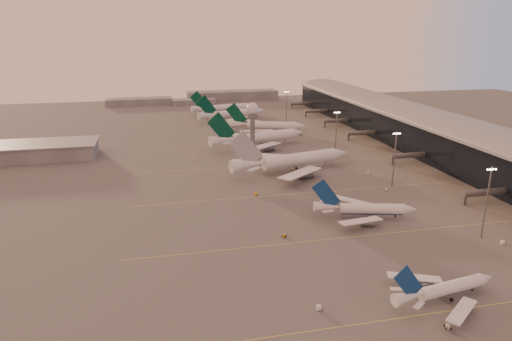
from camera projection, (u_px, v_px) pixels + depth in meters
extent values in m
plane|color=#565353|center=(319.00, 255.00, 141.91)|extent=(700.00, 700.00, 0.00)
cube|color=gold|center=(478.00, 307.00, 115.58)|extent=(180.00, 0.25, 0.02)
cube|color=gold|center=(391.00, 233.00, 157.52)|extent=(180.00, 0.25, 0.02)
cube|color=gold|center=(340.00, 190.00, 199.46)|extent=(180.00, 0.25, 0.02)
cube|color=gold|center=(307.00, 162.00, 241.40)|extent=(180.00, 0.25, 0.02)
cube|color=gold|center=(281.00, 141.00, 288.00)|extent=(180.00, 0.25, 0.02)
cube|color=black|center=(429.00, 135.00, 264.44)|extent=(36.00, 360.00, 18.00)
cylinder|color=gray|center=(431.00, 119.00, 261.78)|extent=(10.08, 360.00, 10.08)
cube|color=gray|center=(431.00, 119.00, 261.72)|extent=(40.00, 362.00, 0.80)
cylinder|color=#5A5C62|center=(487.00, 192.00, 183.88)|extent=(22.00, 2.80, 2.80)
cube|color=#5A5C62|center=(465.00, 199.00, 182.47)|extent=(1.20, 1.20, 4.40)
cylinder|color=#5A5C62|center=(410.00, 155.00, 237.94)|extent=(22.00, 2.80, 2.80)
cube|color=#5A5C62|center=(392.00, 161.00, 236.52)|extent=(1.20, 1.20, 4.40)
cylinder|color=#5A5C62|center=(363.00, 133.00, 290.13)|extent=(22.00, 2.80, 2.80)
cube|color=#5A5C62|center=(348.00, 137.00, 288.72)|extent=(1.20, 1.20, 4.40)
cylinder|color=#5A5C62|center=(338.00, 120.00, 329.28)|extent=(22.00, 2.80, 2.80)
cube|color=#5A5C62|center=(325.00, 124.00, 327.86)|extent=(1.20, 1.20, 4.40)
cylinder|color=#5A5C62|center=(318.00, 111.00, 368.42)|extent=(22.00, 2.80, 2.80)
cube|color=#5A5C62|center=(306.00, 114.00, 367.00)|extent=(1.20, 1.20, 4.40)
cylinder|color=#5A5C62|center=(302.00, 103.00, 405.70)|extent=(22.00, 2.80, 2.80)
cube|color=#5A5C62|center=(291.00, 106.00, 404.28)|extent=(1.20, 1.20, 4.40)
cube|color=slate|center=(19.00, 152.00, 246.02)|extent=(80.00, 25.00, 8.00)
cube|color=gray|center=(17.00, 145.00, 244.78)|extent=(82.00, 27.00, 0.60)
cylinder|color=#5A5C62|center=(252.00, 136.00, 251.55)|extent=(2.60, 2.60, 22.00)
cylinder|color=#5A5C62|center=(252.00, 116.00, 248.15)|extent=(5.20, 5.20, 1.20)
sphere|color=silver|center=(252.00, 108.00, 247.00)|extent=(6.40, 6.40, 6.40)
cylinder|color=#5A5C62|center=(252.00, 102.00, 245.91)|extent=(0.16, 0.16, 2.00)
cylinder|color=#5A5C62|center=(486.00, 203.00, 150.39)|extent=(0.56, 0.56, 25.00)
cube|color=#5A5C62|center=(492.00, 168.00, 146.84)|extent=(3.60, 0.25, 0.25)
sphere|color=#FFEABF|center=(488.00, 170.00, 146.65)|extent=(0.56, 0.56, 0.56)
sphere|color=#FFEABF|center=(490.00, 169.00, 146.86)|extent=(0.56, 0.56, 0.56)
sphere|color=#FFEABF|center=(493.00, 169.00, 147.07)|extent=(0.56, 0.56, 0.56)
sphere|color=#FFEABF|center=(496.00, 169.00, 147.28)|extent=(0.56, 0.56, 0.56)
cylinder|color=#5A5C62|center=(394.00, 159.00, 201.02)|extent=(0.56, 0.56, 25.00)
cube|color=#5A5C62|center=(397.00, 133.00, 197.47)|extent=(3.60, 0.25, 0.25)
sphere|color=#FFEABF|center=(394.00, 134.00, 197.28)|extent=(0.56, 0.56, 0.56)
sphere|color=#FFEABF|center=(396.00, 134.00, 197.49)|extent=(0.56, 0.56, 0.56)
sphere|color=#FFEABF|center=(398.00, 134.00, 197.70)|extent=(0.56, 0.56, 0.56)
sphere|color=#FFEABF|center=(400.00, 133.00, 197.91)|extent=(0.56, 0.56, 0.56)
cylinder|color=#5A5C62|center=(336.00, 133.00, 251.23)|extent=(0.56, 0.56, 25.00)
cube|color=#5A5C62|center=(337.00, 112.00, 247.68)|extent=(3.60, 0.25, 0.25)
sphere|color=#FFEABF|center=(335.00, 113.00, 247.49)|extent=(0.56, 0.56, 0.56)
sphere|color=#FFEABF|center=(336.00, 113.00, 247.70)|extent=(0.56, 0.56, 0.56)
sphere|color=#FFEABF|center=(338.00, 113.00, 247.91)|extent=(0.56, 0.56, 0.56)
sphere|color=#FFEABF|center=(340.00, 112.00, 248.12)|extent=(0.56, 0.56, 0.56)
cylinder|color=#5A5C62|center=(287.00, 108.00, 334.69)|extent=(0.56, 0.56, 25.00)
cube|color=#5A5C62|center=(287.00, 91.00, 331.15)|extent=(3.60, 0.25, 0.25)
sphere|color=#FFEABF|center=(285.00, 92.00, 330.95)|extent=(0.56, 0.56, 0.56)
sphere|color=#FFEABF|center=(286.00, 92.00, 331.16)|extent=(0.56, 0.56, 0.56)
sphere|color=#FFEABF|center=(287.00, 92.00, 331.37)|extent=(0.56, 0.56, 0.56)
sphere|color=#FFEABF|center=(289.00, 92.00, 331.58)|extent=(0.56, 0.56, 0.56)
cube|color=slate|center=(139.00, 101.00, 426.67)|extent=(60.00, 18.00, 6.00)
cube|color=slate|center=(232.00, 95.00, 454.44)|extent=(90.00, 20.00, 9.00)
cube|color=slate|center=(194.00, 102.00, 427.99)|extent=(40.00, 15.00, 5.00)
cylinder|color=silver|center=(451.00, 289.00, 118.52)|extent=(20.17, 6.60, 3.38)
cylinder|color=navy|center=(451.00, 291.00, 118.75)|extent=(19.62, 5.60, 2.44)
cone|color=silver|center=(485.00, 280.00, 122.79)|extent=(4.35, 3.97, 3.38)
cone|color=silver|center=(408.00, 299.00, 113.32)|extent=(8.78, 4.71, 3.38)
cube|color=silver|center=(462.00, 312.00, 109.57)|extent=(13.44, 11.39, 1.06)
cylinder|color=slate|center=(462.00, 311.00, 112.64)|extent=(4.16, 2.80, 2.20)
cube|color=slate|center=(463.00, 308.00, 112.36)|extent=(0.30, 0.26, 1.35)
cube|color=silver|center=(414.00, 279.00, 124.31)|extent=(14.69, 7.74, 1.06)
cylinder|color=slate|center=(426.00, 286.00, 123.90)|extent=(4.16, 2.80, 2.20)
cube|color=slate|center=(426.00, 283.00, 123.62)|extent=(0.30, 0.26, 1.35)
cube|color=navy|center=(408.00, 284.00, 111.93)|extent=(9.21, 1.83, 10.09)
cube|color=silver|center=(419.00, 307.00, 109.90)|extent=(3.97, 3.41, 0.22)
cube|color=silver|center=(398.00, 291.00, 116.71)|extent=(4.10, 2.48, 0.22)
cylinder|color=black|center=(472.00, 290.00, 121.92)|extent=(0.45, 0.45, 0.89)
cylinder|color=black|center=(440.00, 294.00, 120.35)|extent=(1.04, 0.60, 0.98)
cylinder|color=black|center=(451.00, 302.00, 116.88)|extent=(1.04, 0.60, 0.98)
cylinder|color=silver|center=(372.00, 210.00, 168.84)|extent=(23.60, 9.91, 3.98)
cylinder|color=navy|center=(371.00, 212.00, 169.10)|extent=(22.86, 8.71, 2.86)
cone|color=silver|center=(410.00, 211.00, 168.29)|extent=(5.40, 5.02, 3.98)
cone|color=silver|center=(327.00, 208.00, 169.34)|extent=(10.50, 6.39, 3.98)
cube|color=silver|center=(361.00, 222.00, 159.92)|extent=(17.35, 7.61, 1.25)
cylinder|color=slate|center=(367.00, 224.00, 162.56)|extent=(5.04, 3.67, 2.59)
cube|color=slate|center=(367.00, 222.00, 162.23)|extent=(0.37, 0.33, 1.59)
cube|color=silver|center=(352.00, 202.00, 178.61)|extent=(15.03, 14.40, 1.25)
cylinder|color=slate|center=(360.00, 209.00, 176.83)|extent=(5.04, 3.67, 2.59)
cube|color=slate|center=(360.00, 206.00, 176.50)|extent=(0.37, 0.33, 1.59)
cube|color=navy|center=(326.00, 196.00, 167.90)|extent=(10.64, 3.19, 11.86)
cube|color=silver|center=(328.00, 213.00, 164.99)|extent=(4.76, 2.53, 0.26)
cube|color=silver|center=(326.00, 204.00, 173.63)|extent=(4.53, 4.25, 0.26)
cylinder|color=black|center=(395.00, 217.00, 169.30)|extent=(0.52, 0.52, 1.05)
cylinder|color=black|center=(365.00, 214.00, 171.90)|extent=(1.25, 0.80, 1.15)
cylinder|color=black|center=(367.00, 219.00, 167.50)|extent=(1.25, 0.80, 1.15)
cylinder|color=silver|center=(300.00, 162.00, 226.95)|extent=(40.77, 15.53, 6.31)
cylinder|color=silver|center=(300.00, 164.00, 227.37)|extent=(39.58, 13.62, 4.55)
cone|color=silver|center=(339.00, 156.00, 237.10)|extent=(9.07, 7.96, 6.31)
cone|color=silver|center=(248.00, 167.00, 214.66)|extent=(17.95, 10.08, 6.31)
cube|color=silver|center=(300.00, 176.00, 208.72)|extent=(26.19, 24.23, 1.88)
cylinder|color=slate|center=(305.00, 177.00, 214.94)|extent=(8.56, 5.81, 4.10)
cube|color=slate|center=(305.00, 174.00, 214.51)|extent=(0.36, 0.32, 2.53)
cube|color=silver|center=(267.00, 158.00, 237.55)|extent=(29.76, 13.80, 1.88)
cylinder|color=slate|center=(279.00, 163.00, 236.95)|extent=(8.56, 5.81, 4.10)
cube|color=slate|center=(279.00, 161.00, 236.52)|extent=(0.36, 0.32, 2.53)
cube|color=#A1A3A9|center=(246.00, 152.00, 212.10)|extent=(17.11, 4.41, 18.74)
cube|color=silver|center=(254.00, 172.00, 207.76)|extent=(7.90, 7.23, 0.25)
cube|color=silver|center=(240.00, 163.00, 221.18)|extent=(8.27, 4.56, 0.25)
cylinder|color=black|center=(325.00, 165.00, 234.56)|extent=(0.51, 0.51, 1.02)
cylinder|color=black|center=(292.00, 169.00, 228.63)|extent=(1.21, 0.76, 1.12)
cylinder|color=black|center=(296.00, 171.00, 224.79)|extent=(1.21, 0.76, 1.12)
cylinder|color=silver|center=(265.00, 139.00, 274.50)|extent=(38.85, 15.75, 6.21)
cylinder|color=silver|center=(265.00, 141.00, 274.91)|extent=(37.66, 13.87, 4.47)
cone|color=silver|center=(297.00, 135.00, 284.58)|extent=(8.79, 7.90, 6.21)
cone|color=silver|center=(223.00, 142.00, 262.27)|extent=(17.20, 10.10, 6.21)
cube|color=silver|center=(264.00, 148.00, 256.90)|extent=(24.97, 23.72, 1.84)
cylinder|color=slate|center=(268.00, 150.00, 262.98)|extent=(8.24, 5.79, 4.04)
cube|color=slate|center=(268.00, 148.00, 262.54)|extent=(0.38, 0.34, 2.49)
cube|color=silver|center=(239.00, 137.00, 284.41)|extent=(28.71, 12.77, 1.84)
cylinder|color=slate|center=(249.00, 141.00, 283.98)|extent=(8.24, 5.79, 4.04)
cube|color=slate|center=(249.00, 139.00, 283.55)|extent=(0.38, 0.34, 2.49)
cube|color=#043929|center=(221.00, 130.00, 259.73)|extent=(16.63, 4.68, 18.39)
cube|color=silver|center=(228.00, 145.00, 255.78)|extent=(7.48, 6.98, 0.27)
cube|color=silver|center=(218.00, 140.00, 268.44)|extent=(7.86, 4.21, 0.27)
cylinder|color=black|center=(285.00, 142.00, 282.06)|extent=(0.54, 0.54, 1.07)
cylinder|color=black|center=(258.00, 145.00, 276.26)|extent=(1.28, 0.82, 1.18)
cylinder|color=black|center=(262.00, 146.00, 272.26)|extent=(1.28, 0.82, 1.18)
cylinder|color=silver|center=(271.00, 127.00, 310.71)|extent=(32.92, 16.13, 5.33)
cylinder|color=silver|center=(271.00, 129.00, 311.07)|extent=(31.80, 14.50, 3.84)
cone|color=silver|center=(300.00, 128.00, 308.43)|extent=(7.82, 7.17, 5.33)
cone|color=silver|center=(238.00, 125.00, 313.22)|extent=(14.85, 9.68, 5.33)
cube|color=silver|center=(257.00, 132.00, 298.74)|extent=(24.55, 8.99, 1.58)
cylinder|color=slate|center=(264.00, 135.00, 302.04)|extent=(7.19, 5.41, 3.47)
cube|color=slate|center=(264.00, 133.00, 301.67)|extent=(0.34, 0.31, 2.13)
cube|color=silver|center=(262.00, 124.00, 325.11)|extent=(20.28, 21.48, 1.58)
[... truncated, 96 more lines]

